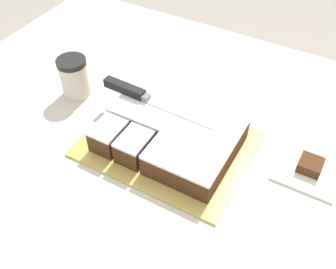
# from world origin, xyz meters

# --- Properties ---
(countertop) EXTENTS (1.40, 1.10, 0.94)m
(countertop) POSITION_xyz_m (0.00, 0.00, 0.47)
(countertop) COLOR beige
(countertop) RESTS_ON ground_plane
(cake_board) EXTENTS (0.38, 0.29, 0.01)m
(cake_board) POSITION_xyz_m (-0.02, 0.01, 0.95)
(cake_board) COLOR gold
(cake_board) RESTS_ON countertop
(cake) EXTENTS (0.31, 0.22, 0.06)m
(cake) POSITION_xyz_m (-0.02, 0.01, 0.98)
(cake) COLOR #472814
(cake) RESTS_ON cake_board
(knife) EXTENTS (0.30, 0.03, 0.02)m
(knife) POSITION_xyz_m (-0.15, 0.06, 1.02)
(knife) COLOR silver
(knife) RESTS_ON cake
(coffee_cup) EXTENTS (0.08, 0.08, 0.11)m
(coffee_cup) POSITION_xyz_m (-0.33, 0.06, 1.00)
(coffee_cup) COLOR beige
(coffee_cup) RESTS_ON countertop
(paper_napkin) EXTENTS (0.14, 0.14, 0.01)m
(paper_napkin) POSITION_xyz_m (0.28, 0.10, 0.95)
(paper_napkin) COLOR white
(paper_napkin) RESTS_ON countertop
(brownie) EXTENTS (0.05, 0.05, 0.02)m
(brownie) POSITION_xyz_m (0.28, 0.10, 0.96)
(brownie) COLOR #472814
(brownie) RESTS_ON paper_napkin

